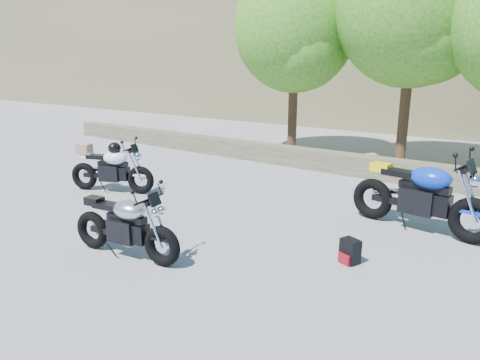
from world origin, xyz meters
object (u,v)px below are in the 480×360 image
silver_bike (126,226)px  blue_bike (421,197)px  backpack (350,252)px  white_bike (111,168)px

silver_bike → blue_bike: (2.93, 3.55, 0.13)m
silver_bike → backpack: size_ratio=5.41×
silver_bike → white_bike: size_ratio=0.99×
silver_bike → backpack: 3.09m
blue_bike → silver_bike: bearing=-122.8°
white_bike → blue_bike: blue_bike is taller
white_bike → blue_bike: size_ratio=0.79×
white_bike → blue_bike: (5.90, 1.63, 0.04)m
silver_bike → white_bike: (-2.97, 1.92, 0.08)m
silver_bike → white_bike: white_bike is taller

